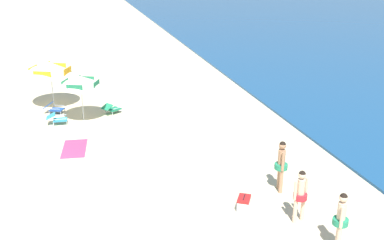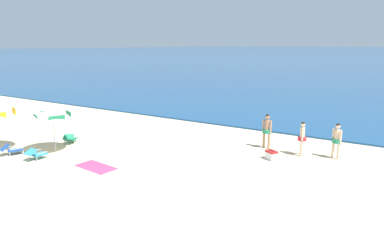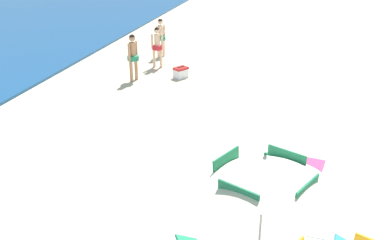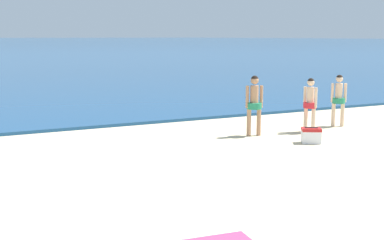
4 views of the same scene
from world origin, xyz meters
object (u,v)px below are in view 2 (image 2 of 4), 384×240
Objects in this scene: lounge_chair_facing_sea at (70,138)px; person_standing_near_shore at (267,129)px; beach_umbrella_striped_main at (52,113)px; cooler_box at (271,155)px; person_wading_in at (337,138)px; beach_towel at (96,167)px; person_standing_beside at (302,136)px; lounge_chair_under_umbrella at (36,153)px; lounge_chair_beside_umbrella at (12,149)px.

person_standing_near_shore is at bearing 26.99° from lounge_chair_facing_sea.
cooler_box is at bearing 25.37° from beach_umbrella_striped_main.
beach_towel is at bearing -142.12° from person_wading_in.
cooler_box is at bearing -127.59° from person_standing_beside.
cooler_box is (0.78, -1.52, -0.78)m from person_standing_near_shore.
cooler_box is (-2.38, -1.63, -0.73)m from person_wading_in.
person_standing_near_shore is 1.78m from person_standing_beside.
lounge_chair_under_umbrella is 1.58m from lounge_chair_beside_umbrella.
person_standing_beside is (10.61, 4.25, 0.64)m from lounge_chair_facing_sea.
person_wading_in reaches higher than lounge_chair_under_umbrella.
lounge_chair_beside_umbrella reaches higher than lounge_chair_facing_sea.
person_wading_in is 10.48m from beach_towel.
person_standing_near_shore is at bearing 171.67° from person_standing_beside.
person_standing_beside is 2.61× the size of cooler_box.
person_wading_in is (11.46, 5.93, -0.92)m from beach_umbrella_striped_main.
beach_towel is (-5.86, -4.78, -0.20)m from cooler_box.
lounge_chair_beside_umbrella is at bearing -151.52° from cooler_box.
beach_umbrella_striped_main reaches higher than person_standing_near_shore.
beach_umbrella_striped_main is 1.60× the size of beach_towel.
lounge_chair_facing_sea is at bearing 73.86° from lounge_chair_beside_umbrella.
person_standing_near_shore reaches higher than beach_towel.
beach_umbrella_striped_main reaches higher than lounge_chair_under_umbrella.
person_wading_in reaches higher than lounge_chair_beside_umbrella.
beach_umbrella_striped_main reaches higher than lounge_chair_beside_umbrella.
person_wading_in is 2.98m from cooler_box.
beach_umbrella_striped_main is at bearing 171.54° from beach_towel.
lounge_chair_facing_sea is at bearing 154.54° from beach_towel.
person_standing_near_shore is at bearing 51.16° from beach_towel.
lounge_chair_under_umbrella is 0.56× the size of person_wading_in.
beach_umbrella_striped_main is at bearing -154.63° from cooler_box.
person_wading_in is (12.02, 4.62, 0.65)m from lounge_chair_facing_sea.
person_standing_beside is (11.38, 6.91, 0.64)m from lounge_chair_beside_umbrella.
lounge_chair_under_umbrella is 2.60m from lounge_chair_facing_sea.
person_standing_near_shore is 1.06× the size of person_wading_in.
person_standing_beside is 0.88× the size of beach_towel.
lounge_chair_facing_sea is at bearing 107.79° from lounge_chair_under_umbrella.
lounge_chair_facing_sea is 11.44m from person_standing_beside.
lounge_chair_facing_sea is 12.89m from person_wading_in.
lounge_chair_under_umbrella is 0.87× the size of lounge_chair_beside_umbrella.
person_standing_near_shore is 1.88m from cooler_box.
person_standing_beside is at bearing 21.83° from lounge_chair_facing_sea.
person_wading_in is at bearing 1.97° from person_standing_near_shore.
beach_umbrella_striped_main reaches higher than lounge_chair_facing_sea.
lounge_chair_beside_umbrella is at bearing -148.73° from person_standing_beside.
beach_towel is at bearing -8.46° from beach_umbrella_striped_main.
lounge_chair_beside_umbrella is 13.32m from person_standing_beside.
beach_umbrella_striped_main is 2.46m from lounge_chair_beside_umbrella.
cooler_box is at bearing 17.22° from lounge_chair_facing_sea.
person_wading_in is (12.79, 7.27, 0.66)m from lounge_chair_beside_umbrella.
beach_umbrella_striped_main reaches higher than beach_towel.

